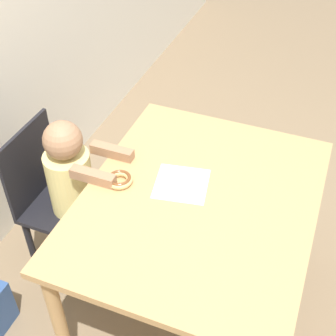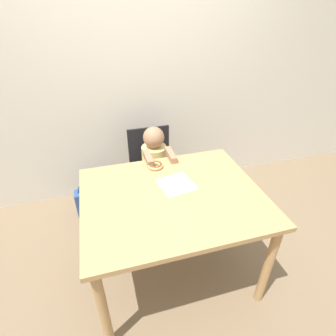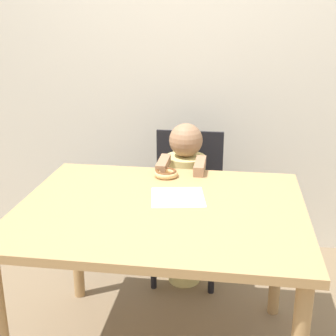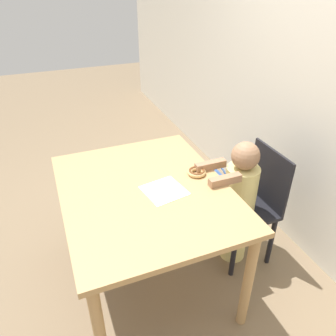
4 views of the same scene
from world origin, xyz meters
The scene contains 8 objects.
ground_plane centered at (0.00, 0.00, 0.00)m, with size 12.00×12.00×0.00m, color #7A664C.
wall_back centered at (0.00, 1.24, 1.25)m, with size 8.00×0.05×2.50m.
dining_table centered at (0.00, 0.00, 0.68)m, with size 1.21×0.98×0.78m.
chair centered at (0.03, 0.78, 0.46)m, with size 0.40×0.38×0.88m.
child_figure centered at (0.03, 0.67, 0.51)m, with size 0.24×0.42×0.98m.
donut centered at (-0.03, 0.36, 0.80)m, with size 0.12×0.12×0.03m.
napkin centered at (0.06, 0.10, 0.78)m, with size 0.27×0.27×0.00m.
handbag centered at (-0.57, 0.89, 0.15)m, with size 0.35×0.13×0.41m.
Camera 2 is at (-0.41, -1.32, 1.89)m, focal length 28.00 mm.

